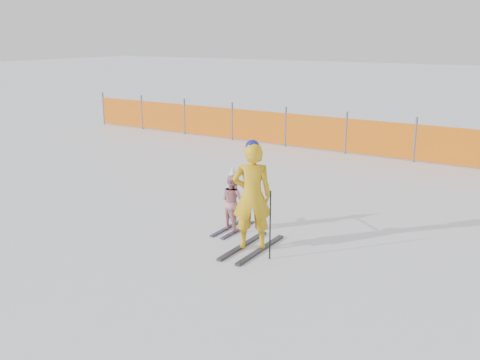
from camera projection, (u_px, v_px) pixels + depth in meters
name	position (u px, v px, depth m)	size (l,w,h in m)	color
ground	(224.00, 244.00, 9.02)	(120.00, 120.00, 0.00)	white
adult	(252.00, 196.00, 8.57)	(0.76, 1.43, 1.83)	black
child	(233.00, 201.00, 9.53)	(0.59, 1.04, 1.19)	black
ski_poles	(259.00, 210.00, 8.54)	(1.12, 0.73, 1.12)	black
safety_fence	(270.00, 127.00, 17.02)	(15.01, 0.06, 1.25)	#595960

